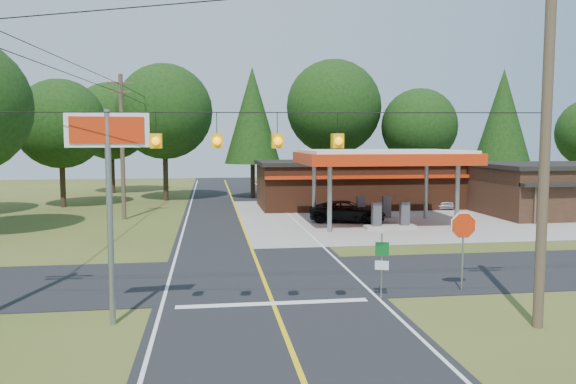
{
  "coord_description": "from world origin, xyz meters",
  "views": [
    {
      "loc": [
        -2.07,
        -21.97,
        5.53
      ],
      "look_at": [
        2.0,
        7.0,
        2.8
      ],
      "focal_mm": 35.0,
      "sensor_mm": 36.0,
      "label": 1
    }
  ],
  "objects": [
    {
      "name": "overhead_beacons",
      "position": [
        -1.0,
        -6.0,
        6.21
      ],
      "size": [
        17.04,
        2.04,
        1.03
      ],
      "color": "black",
      "rests_on": "ground"
    },
    {
      "name": "lane_center_yellow",
      "position": [
        0.0,
        0.0,
        0.03
      ],
      "size": [
        0.15,
        110.0,
        0.0
      ],
      "primitive_type": "cube",
      "color": "yellow",
      "rests_on": "main_highway"
    },
    {
      "name": "utility_pole_near_right",
      "position": [
        7.5,
        -7.0,
        5.96
      ],
      "size": [
        1.8,
        0.3,
        11.5
      ],
      "color": "#473828",
      "rests_on": "ground"
    },
    {
      "name": "utility_pole_far_left",
      "position": [
        -8.0,
        18.0,
        5.2
      ],
      "size": [
        1.8,
        0.3,
        10.0
      ],
      "color": "#473828",
      "rests_on": "ground"
    },
    {
      "name": "gas_canopy",
      "position": [
        9.0,
        13.0,
        4.27
      ],
      "size": [
        10.6,
        7.4,
        4.88
      ],
      "color": "gray",
      "rests_on": "ground"
    },
    {
      "name": "utility_pole_north",
      "position": [
        -6.5,
        35.0,
        4.75
      ],
      "size": [
        0.3,
        0.3,
        9.5
      ],
      "color": "#473828",
      "rests_on": "ground"
    },
    {
      "name": "convenience_store",
      "position": [
        10.0,
        22.98,
        1.92
      ],
      "size": [
        16.4,
        7.55,
        3.8
      ],
      "color": "#532817",
      "rests_on": "ground"
    },
    {
      "name": "ground",
      "position": [
        0.0,
        0.0,
        0.0
      ],
      "size": [
        120.0,
        120.0,
        0.0
      ],
      "primitive_type": "plane",
      "color": "#3D4C1B",
      "rests_on": "ground"
    },
    {
      "name": "suv_car",
      "position": [
        7.09,
        14.5,
        0.71
      ],
      "size": [
        6.32,
        6.32,
        1.41
      ],
      "primitive_type": "imported",
      "rotation": [
        0.0,
        0.0,
        1.28
      ],
      "color": "black",
      "rests_on": "ground"
    },
    {
      "name": "big_stop_sign",
      "position": [
        -5.0,
        -5.01,
        4.73
      ],
      "size": [
        2.38,
        0.29,
        6.42
      ],
      "color": "gray",
      "rests_on": "ground"
    },
    {
      "name": "route_sign_post",
      "position": [
        3.8,
        -3.52,
        1.38
      ],
      "size": [
        0.46,
        0.18,
        2.31
      ],
      "color": "gray",
      "rests_on": "ground"
    },
    {
      "name": "treeline_backdrop",
      "position": [
        0.82,
        24.01,
        7.49
      ],
      "size": [
        70.27,
        51.59,
        13.3
      ],
      "color": "#332316",
      "rests_on": "ground"
    },
    {
      "name": "cross_road",
      "position": [
        0.0,
        0.0,
        0.01
      ],
      "size": [
        70.0,
        7.0,
        0.02
      ],
      "primitive_type": "cube",
      "color": "black",
      "rests_on": "ground"
    },
    {
      "name": "sedan_car",
      "position": [
        16.55,
        21.0,
        0.59
      ],
      "size": [
        4.16,
        4.16,
        1.19
      ],
      "primitive_type": "imported",
      "rotation": [
        0.0,
        0.0,
        -0.22
      ],
      "color": "silver",
      "rests_on": "ground"
    },
    {
      "name": "octagonal_stop_sign",
      "position": [
        7.0,
        -3.01,
        2.24
      ],
      "size": [
        1.01,
        0.11,
        2.96
      ],
      "color": "gray",
      "rests_on": "ground"
    },
    {
      "name": "main_highway",
      "position": [
        0.0,
        0.0,
        0.01
      ],
      "size": [
        8.0,
        120.0,
        0.02
      ],
      "primitive_type": "cube",
      "color": "black",
      "rests_on": "ground"
    }
  ]
}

